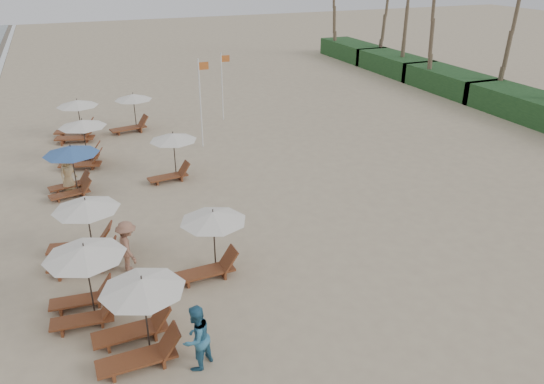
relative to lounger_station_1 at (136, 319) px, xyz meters
name	(u,v)px	position (x,y,z in m)	size (l,w,h in m)	color
ground	(330,331)	(5.21, -1.19, -1.09)	(160.00, 160.00, 0.00)	tan
shrub_hedge	(525,105)	(27.21, 13.31, -0.29)	(3.20, 53.00, 1.60)	#193D1C
lounger_station_1	(136,319)	(0.00, 0.00, 0.00)	(2.68, 2.27, 2.30)	brown
lounger_station_2	(82,279)	(-1.18, 2.19, 0.21)	(2.53, 2.36, 2.36)	brown
lounger_station_3	(82,235)	(-1.03, 5.35, -0.02)	(2.81, 2.49, 2.36)	brown
lounger_station_4	(70,167)	(-1.09, 11.59, 0.20)	(2.53, 2.42, 2.23)	brown
lounger_station_5	(80,144)	(-0.45, 15.09, 0.07)	(2.74, 2.43, 2.37)	brown
lounger_station_6	(75,121)	(-0.47, 19.50, -0.01)	(2.81, 2.58, 2.30)	brown
inland_station_0	(209,239)	(2.85, 2.97, 0.25)	(2.75, 2.24, 2.22)	brown
inland_station_1	(171,151)	(3.43, 11.57, 0.33)	(2.64, 2.24, 2.22)	brown
inland_station_2	(131,110)	(2.75, 19.83, 0.21)	(2.85, 2.24, 2.22)	brown
beachgoer_mid_a	(196,338)	(1.34, -1.12, -0.16)	(0.90, 0.70, 1.86)	teal
beachgoer_mid_b	(128,247)	(0.36, 4.19, -0.15)	(1.21, 0.69, 1.87)	#916049
beachgoer_far_b	(68,173)	(-1.22, 12.03, -0.25)	(0.82, 0.53, 1.67)	tan
flag_pole_near	(201,99)	(6.01, 15.51, 1.60)	(0.59, 0.08, 4.87)	silver
flag_pole_far	(223,83)	(8.63, 20.07, 1.31)	(0.60, 0.08, 4.30)	silver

